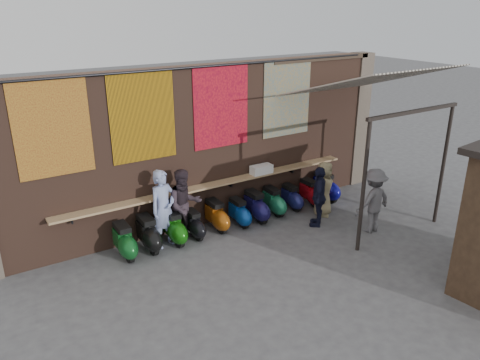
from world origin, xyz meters
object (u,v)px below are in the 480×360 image
at_px(scooter_stool_7, 273,202).
at_px(diner_right, 185,205).
at_px(scooter_stool_4, 216,216).
at_px(scooter_stool_0, 124,242).
at_px(shopper_tan, 324,189).
at_px(scooter_stool_5, 239,213).
at_px(scooter_stool_9, 311,193).
at_px(diner_left, 163,209).
at_px(scooter_stool_10, 325,187).
at_px(shopper_grey, 373,201).
at_px(shelf_box, 261,169).
at_px(scooter_stool_6, 256,207).
at_px(shopper_navy, 319,196).
at_px(scooter_stool_8, 291,197).
at_px(scooter_stool_3, 194,225).
at_px(scooter_stool_2, 174,228).
at_px(scooter_stool_1, 148,234).

bearing_deg(scooter_stool_7, diner_right, -179.22).
xyz_separation_m(scooter_stool_4, scooter_stool_7, (1.75, -0.00, -0.01)).
distance_m(scooter_stool_0, shopper_tan, 5.31).
distance_m(scooter_stool_5, scooter_stool_9, 2.38).
relative_size(scooter_stool_5, diner_left, 0.39).
bearing_deg(scooter_stool_10, shopper_grey, -99.44).
xyz_separation_m(shelf_box, diner_right, (-2.40, -0.30, -0.35)).
bearing_deg(scooter_stool_6, scooter_stool_5, -179.41).
distance_m(diner_left, shopper_navy, 3.89).
distance_m(scooter_stool_8, shopper_tan, 0.98).
bearing_deg(shelf_box, scooter_stool_3, -171.65).
bearing_deg(scooter_stool_10, diner_left, -179.91).
relative_size(scooter_stool_7, scooter_stool_8, 1.08).
height_order(scooter_stool_2, scooter_stool_9, scooter_stool_2).
height_order(diner_left, shopper_navy, diner_left).
distance_m(scooter_stool_4, scooter_stool_6, 1.14).
distance_m(shopper_grey, shopper_tan, 1.42).
xyz_separation_m(scooter_stool_3, shopper_tan, (3.51, -0.68, 0.41)).
height_order(scooter_stool_4, shopper_tan, shopper_tan).
relative_size(scooter_stool_10, shopper_navy, 0.54).
height_order(scooter_stool_1, scooter_stool_6, scooter_stool_1).
bearing_deg(shelf_box, scooter_stool_6, -139.58).
relative_size(scooter_stool_1, scooter_stool_9, 1.10).
height_order(shelf_box, scooter_stool_4, shelf_box).
relative_size(scooter_stool_0, scooter_stool_8, 1.16).
bearing_deg(diner_right, shopper_grey, -24.11).
distance_m(shelf_box, scooter_stool_5, 1.32).
bearing_deg(scooter_stool_3, scooter_stool_5, -1.02).
distance_m(diner_left, shopper_tan, 4.33).
height_order(shelf_box, scooter_stool_2, shelf_box).
distance_m(scooter_stool_3, shopper_tan, 3.60).
bearing_deg(scooter_stool_3, scooter_stool_8, 1.30).
distance_m(shelf_box, shopper_tan, 1.73).
xyz_separation_m(scooter_stool_3, shopper_grey, (3.88, -2.05, 0.48)).
bearing_deg(scooter_stool_9, shopper_tan, -101.48).
bearing_deg(scooter_stool_6, scooter_stool_10, 1.10).
bearing_deg(shopper_grey, scooter_stool_6, -44.50).
xyz_separation_m(scooter_stool_10, shopper_tan, (-0.71, -0.71, 0.34)).
bearing_deg(scooter_stool_6, scooter_stool_8, 3.97).
bearing_deg(scooter_stool_8, shopper_tan, -57.18).
bearing_deg(shopper_tan, scooter_stool_1, 131.73).
distance_m(scooter_stool_1, scooter_stool_5, 2.44).
height_order(scooter_stool_6, scooter_stool_8, scooter_stool_6).
distance_m(diner_right, shopper_grey, 4.59).
xyz_separation_m(diner_right, shopper_navy, (3.20, -1.10, -0.10)).
relative_size(scooter_stool_4, diner_right, 0.45).
distance_m(shelf_box, scooter_stool_7, 0.94).
relative_size(shelf_box, scooter_stool_4, 0.74).
height_order(scooter_stool_7, shopper_navy, shopper_navy).
bearing_deg(scooter_stool_9, diner_right, 179.47).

